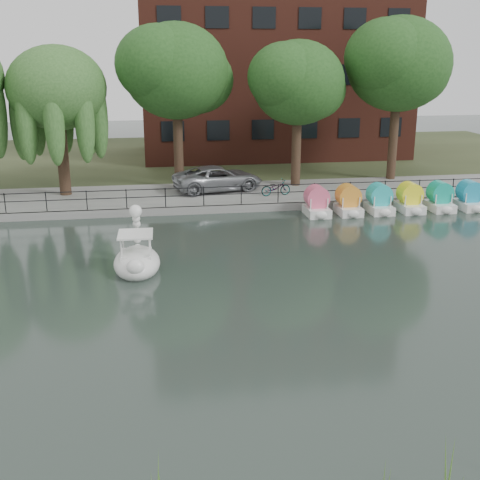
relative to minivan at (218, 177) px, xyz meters
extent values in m
plane|color=#3E4B43|center=(-1.17, -16.68, -1.23)|extent=(120.00, 120.00, 0.00)
cube|color=gray|center=(-1.17, -0.68, -1.03)|extent=(40.00, 6.00, 0.40)
cube|color=gray|center=(-1.17, -3.63, -1.03)|extent=(40.00, 0.25, 0.40)
cube|color=#47512D|center=(-1.17, 13.32, -1.05)|extent=(60.00, 22.00, 0.36)
cylinder|color=black|center=(-1.17, -3.43, 0.12)|extent=(32.00, 0.04, 0.04)
cylinder|color=black|center=(-1.17, -3.43, -0.28)|extent=(32.00, 0.04, 0.04)
cylinder|color=black|center=(-1.17, -3.43, -0.33)|extent=(0.05, 0.05, 1.00)
cube|color=#4C1E16|center=(5.83, 13.32, 8.13)|extent=(20.00, 10.00, 18.00)
cylinder|color=#473323|center=(-8.67, 0.32, 1.07)|extent=(0.60, 0.60, 3.80)
ellipsoid|color=#51863D|center=(-8.67, 0.32, 5.06)|extent=(5.32, 5.32, 4.52)
cylinder|color=#473323|center=(-2.17, 1.32, 1.42)|extent=(0.60, 0.60, 4.50)
ellipsoid|color=#316325|center=(-2.17, 1.32, 5.87)|extent=(6.00, 6.00, 5.10)
cylinder|color=#473323|center=(4.83, 0.82, 1.20)|extent=(0.60, 0.60, 4.05)
ellipsoid|color=#316325|center=(4.83, 0.82, 5.20)|extent=(5.40, 5.40, 4.59)
cylinder|color=#473323|center=(11.33, 1.82, 1.54)|extent=(0.60, 0.60, 4.72)
ellipsoid|color=#316325|center=(11.33, 1.82, 6.21)|extent=(6.30, 6.30, 5.36)
imported|color=gray|center=(0.00, 0.00, 0.00)|extent=(3.95, 6.38, 1.65)
imported|color=gray|center=(3.05, -1.79, -0.33)|extent=(0.87, 1.79, 1.00)
ellipsoid|color=white|center=(-4.59, -11.90, -0.91)|extent=(1.86, 2.88, 0.63)
cube|color=white|center=(-4.59, -12.01, -0.60)|extent=(1.19, 1.29, 0.31)
cube|color=white|center=(-4.59, -11.95, 0.27)|extent=(1.35, 1.45, 0.06)
ellipsoid|color=white|center=(-4.62, -13.11, -0.65)|extent=(0.67, 0.53, 0.59)
sphere|color=white|center=(-4.56, -10.96, 0.92)|extent=(0.50, 0.50, 0.50)
cone|color=black|center=(-4.55, -10.62, 0.89)|extent=(0.22, 0.28, 0.21)
cylinder|color=yellow|center=(-4.55, -10.77, 0.90)|extent=(0.28, 0.11, 0.27)
cube|color=white|center=(4.58, -4.90, -1.01)|extent=(1.15, 1.70, 0.44)
cylinder|color=#EB5C81|center=(4.58, -4.80, -0.28)|extent=(0.90, 1.20, 0.90)
cube|color=white|center=(6.28, -4.90, -1.01)|extent=(1.15, 1.70, 0.44)
cylinder|color=orange|center=(6.28, -4.80, -0.28)|extent=(0.90, 1.20, 0.90)
cube|color=white|center=(7.98, -4.90, -1.01)|extent=(1.15, 1.70, 0.44)
cylinder|color=#27BBBD|center=(7.98, -4.80, -0.28)|extent=(0.90, 1.20, 0.90)
cube|color=white|center=(9.68, -4.90, -1.01)|extent=(1.15, 1.70, 0.44)
cylinder|color=#FFF624|center=(9.68, -4.80, -0.28)|extent=(0.90, 1.20, 0.90)
cube|color=white|center=(11.38, -4.90, -1.01)|extent=(1.15, 1.70, 0.44)
cylinder|color=#14AC91|center=(11.38, -4.80, -0.28)|extent=(0.90, 1.20, 0.90)
cube|color=white|center=(13.08, -4.90, -1.01)|extent=(1.15, 1.70, 0.44)
cylinder|color=#1F9BC3|center=(13.08, -4.80, -0.28)|extent=(0.90, 1.20, 0.90)
camera|label=1|loc=(-4.00, -34.17, 6.86)|focal=45.00mm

